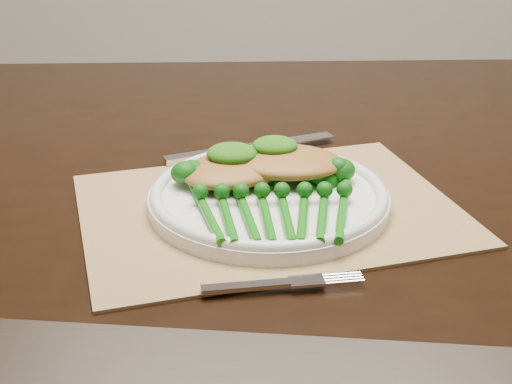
{
  "coord_description": "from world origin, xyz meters",
  "views": [
    {
      "loc": [
        0.07,
        -0.75,
        1.1
      ],
      "look_at": [
        0.04,
        -0.06,
        0.78
      ],
      "focal_mm": 50.0,
      "sensor_mm": 36.0,
      "label": 1
    }
  ],
  "objects_px": {
    "placemat": "(269,209)",
    "dining_table": "(281,368)",
    "dinner_plate": "(269,196)",
    "chicken_fillet_left": "(239,168)",
    "broccolini_bundle": "(274,208)"
  },
  "relations": [
    {
      "from": "placemat",
      "to": "broccolini_bundle",
      "type": "distance_m",
      "value": 0.05
    },
    {
      "from": "chicken_fillet_left",
      "to": "dining_table",
      "type": "bearing_deg",
      "value": 33.94
    },
    {
      "from": "dining_table",
      "to": "chicken_fillet_left",
      "type": "relative_size",
      "value": 11.97
    },
    {
      "from": "placemat",
      "to": "chicken_fillet_left",
      "type": "bearing_deg",
      "value": 112.44
    },
    {
      "from": "dining_table",
      "to": "dinner_plate",
      "type": "bearing_deg",
      "value": -99.67
    },
    {
      "from": "dinner_plate",
      "to": "broccolini_bundle",
      "type": "xyz_separation_m",
      "value": [
        0.01,
        -0.05,
        0.01
      ]
    },
    {
      "from": "dinner_plate",
      "to": "chicken_fillet_left",
      "type": "distance_m",
      "value": 0.05
    },
    {
      "from": "placemat",
      "to": "chicken_fillet_left",
      "type": "relative_size",
      "value": 2.93
    },
    {
      "from": "dining_table",
      "to": "dinner_plate",
      "type": "distance_m",
      "value": 0.43
    },
    {
      "from": "placemat",
      "to": "chicken_fillet_left",
      "type": "height_order",
      "value": "chicken_fillet_left"
    },
    {
      "from": "dining_table",
      "to": "placemat",
      "type": "xyz_separation_m",
      "value": [
        -0.02,
        -0.19,
        0.37
      ]
    },
    {
      "from": "dinner_plate",
      "to": "broccolini_bundle",
      "type": "distance_m",
      "value": 0.05
    },
    {
      "from": "placemat",
      "to": "dinner_plate",
      "type": "relative_size",
      "value": 1.53
    },
    {
      "from": "placemat",
      "to": "dining_table",
      "type": "bearing_deg",
      "value": 66.32
    },
    {
      "from": "dining_table",
      "to": "placemat",
      "type": "bearing_deg",
      "value": -99.38
    }
  ]
}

